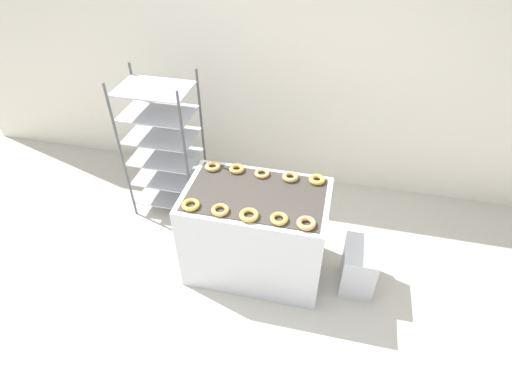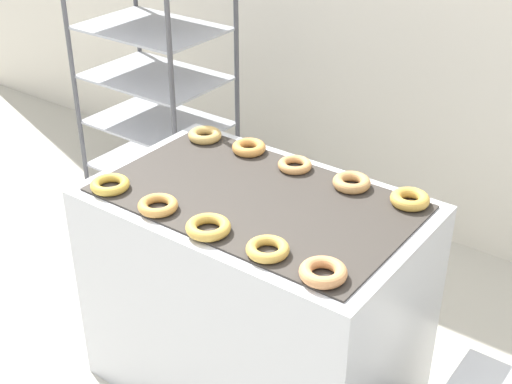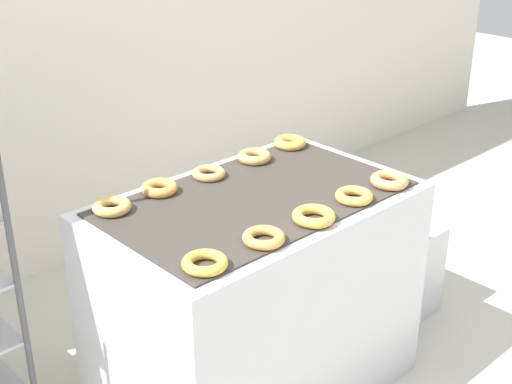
% 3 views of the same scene
% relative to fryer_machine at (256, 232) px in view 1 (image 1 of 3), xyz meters
% --- Properties ---
extents(ground_plane, '(14.00, 14.00, 0.00)m').
position_rel_fryer_machine_xyz_m(ground_plane, '(-0.00, -0.62, -0.44)').
color(ground_plane, beige).
extents(wall_back, '(8.00, 0.05, 2.80)m').
position_rel_fryer_machine_xyz_m(wall_back, '(-0.00, 1.50, 0.96)').
color(wall_back, silver).
rests_on(wall_back, ground_plane).
extents(fryer_machine, '(1.20, 0.75, 0.88)m').
position_rel_fryer_machine_xyz_m(fryer_machine, '(0.00, 0.00, 0.00)').
color(fryer_machine, silver).
rests_on(fryer_machine, ground_plane).
extents(baking_rack_cart, '(0.69, 0.49, 1.51)m').
position_rel_fryer_machine_xyz_m(baking_rack_cart, '(-1.10, 0.65, 0.33)').
color(baking_rack_cart, '#4C4C51').
rests_on(baking_rack_cart, ground_plane).
extents(glaze_bin, '(0.29, 0.39, 0.45)m').
position_rel_fryer_machine_xyz_m(glaze_bin, '(0.93, 0.00, -0.22)').
color(glaze_bin, silver).
rests_on(glaze_bin, ground_plane).
extents(donut_near_leftmost, '(0.14, 0.14, 0.03)m').
position_rel_fryer_machine_xyz_m(donut_near_leftmost, '(-0.46, -0.27, 0.46)').
color(donut_near_leftmost, gold).
rests_on(donut_near_leftmost, fryer_machine).
extents(donut_near_left, '(0.14, 0.14, 0.03)m').
position_rel_fryer_machine_xyz_m(donut_near_left, '(-0.22, -0.27, 0.46)').
color(donut_near_left, gold).
rests_on(donut_near_left, fryer_machine).
extents(donut_near_center, '(0.15, 0.15, 0.04)m').
position_rel_fryer_machine_xyz_m(donut_near_center, '(0.01, -0.28, 0.46)').
color(donut_near_center, gold).
rests_on(donut_near_center, fryer_machine).
extents(donut_near_right, '(0.14, 0.14, 0.04)m').
position_rel_fryer_machine_xyz_m(donut_near_right, '(0.24, -0.26, 0.46)').
color(donut_near_right, gold).
rests_on(donut_near_right, fryer_machine).
extents(donut_near_rightmost, '(0.15, 0.15, 0.04)m').
position_rel_fryer_machine_xyz_m(donut_near_rightmost, '(0.44, -0.27, 0.46)').
color(donut_near_rightmost, tan).
rests_on(donut_near_rightmost, fryer_machine).
extents(donut_far_leftmost, '(0.14, 0.14, 0.04)m').
position_rel_fryer_machine_xyz_m(donut_far_leftmost, '(-0.45, 0.26, 0.46)').
color(donut_far_leftmost, tan).
rests_on(donut_far_leftmost, fryer_machine).
extents(donut_far_left, '(0.14, 0.14, 0.04)m').
position_rel_fryer_machine_xyz_m(donut_far_left, '(-0.24, 0.27, 0.46)').
color(donut_far_left, '#DA9447').
rests_on(donut_far_left, fryer_machine).
extents(donut_far_center, '(0.13, 0.13, 0.03)m').
position_rel_fryer_machine_xyz_m(donut_far_center, '(-0.01, 0.26, 0.46)').
color(donut_far_center, tan).
rests_on(donut_far_center, fryer_machine).
extents(donut_far_right, '(0.14, 0.14, 0.04)m').
position_rel_fryer_machine_xyz_m(donut_far_right, '(0.24, 0.26, 0.46)').
color(donut_far_right, tan).
rests_on(donut_far_right, fryer_machine).
extents(donut_far_rightmost, '(0.14, 0.14, 0.04)m').
position_rel_fryer_machine_xyz_m(donut_far_rightmost, '(0.46, 0.28, 0.46)').
color(donut_far_rightmost, gold).
rests_on(donut_far_rightmost, fryer_machine).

